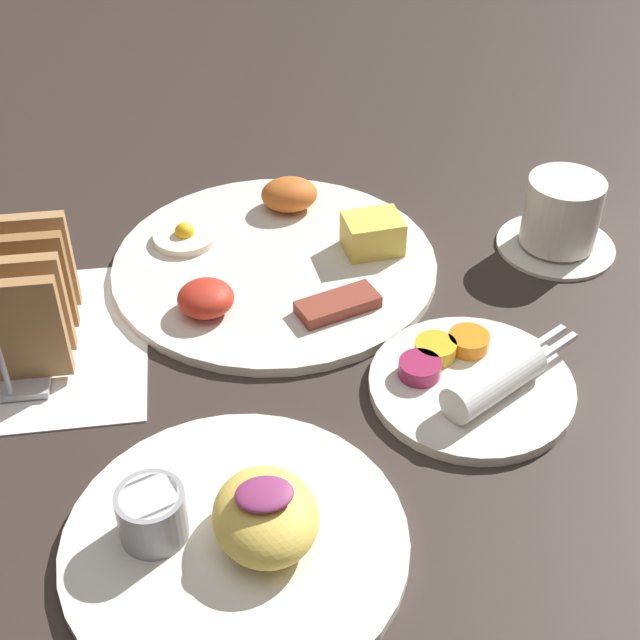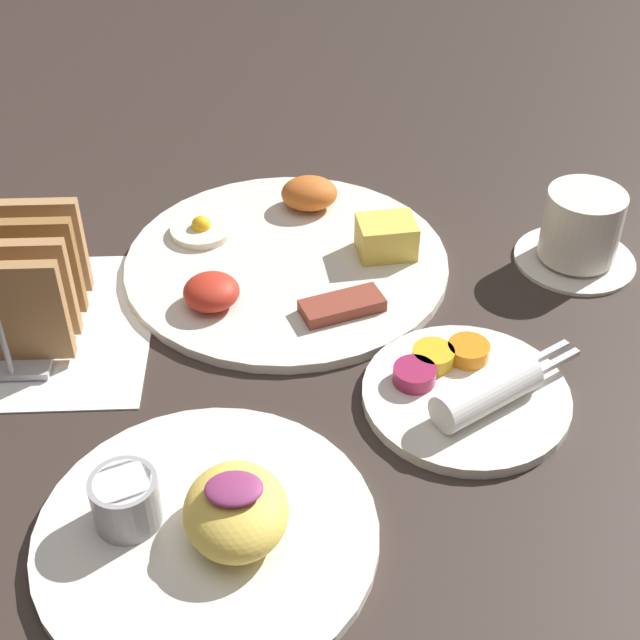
{
  "view_description": "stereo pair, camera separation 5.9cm",
  "coord_description": "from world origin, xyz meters",
  "px_view_note": "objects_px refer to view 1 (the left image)",
  "views": [
    {
      "loc": [
        -0.04,
        -0.54,
        0.52
      ],
      "look_at": [
        0.04,
        0.06,
        0.03
      ],
      "focal_mm": 50.0,
      "sensor_mm": 36.0,
      "label": 1
    },
    {
      "loc": [
        0.02,
        -0.54,
        0.52
      ],
      "look_at": [
        0.04,
        0.06,
        0.03
      ],
      "focal_mm": 50.0,
      "sensor_mm": 36.0,
      "label": 2
    }
  ],
  "objects_px": {
    "plate_condiments": "(473,380)",
    "toast_rack": "(10,301)",
    "plate_breakfast": "(277,259)",
    "plate_foreground": "(235,532)",
    "coffee_cup": "(561,218)"
  },
  "relations": [
    {
      "from": "plate_condiments",
      "to": "toast_rack",
      "type": "relative_size",
      "value": 1.25
    },
    {
      "from": "plate_breakfast",
      "to": "plate_condiments",
      "type": "xyz_separation_m",
      "value": [
        0.14,
        -0.2,
        0.0
      ]
    },
    {
      "from": "plate_foreground",
      "to": "toast_rack",
      "type": "xyz_separation_m",
      "value": [
        -0.17,
        0.24,
        0.04
      ]
    },
    {
      "from": "plate_breakfast",
      "to": "plate_condiments",
      "type": "bearing_deg",
      "value": -54.48
    },
    {
      "from": "plate_breakfast",
      "to": "coffee_cup",
      "type": "distance_m",
      "value": 0.29
    },
    {
      "from": "plate_breakfast",
      "to": "coffee_cup",
      "type": "bearing_deg",
      "value": -1.22
    },
    {
      "from": "plate_breakfast",
      "to": "plate_foreground",
      "type": "relative_size",
      "value": 1.31
    },
    {
      "from": "plate_condiments",
      "to": "toast_rack",
      "type": "distance_m",
      "value": 0.4
    },
    {
      "from": "plate_breakfast",
      "to": "toast_rack",
      "type": "relative_size",
      "value": 2.16
    },
    {
      "from": "plate_breakfast",
      "to": "plate_foreground",
      "type": "bearing_deg",
      "value": -100.97
    },
    {
      "from": "plate_foreground",
      "to": "coffee_cup",
      "type": "height_order",
      "value": "coffee_cup"
    },
    {
      "from": "toast_rack",
      "to": "coffee_cup",
      "type": "distance_m",
      "value": 0.53
    },
    {
      "from": "toast_rack",
      "to": "coffee_cup",
      "type": "height_order",
      "value": "toast_rack"
    },
    {
      "from": "plate_condiments",
      "to": "coffee_cup",
      "type": "distance_m",
      "value": 0.24
    },
    {
      "from": "coffee_cup",
      "to": "plate_foreground",
      "type": "bearing_deg",
      "value": -137.15
    }
  ]
}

